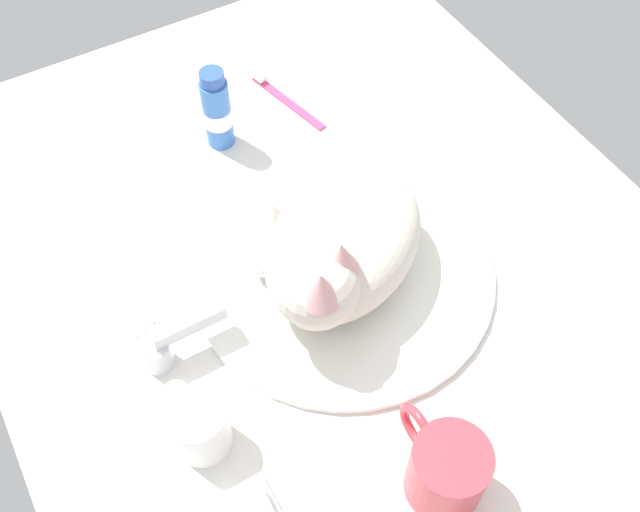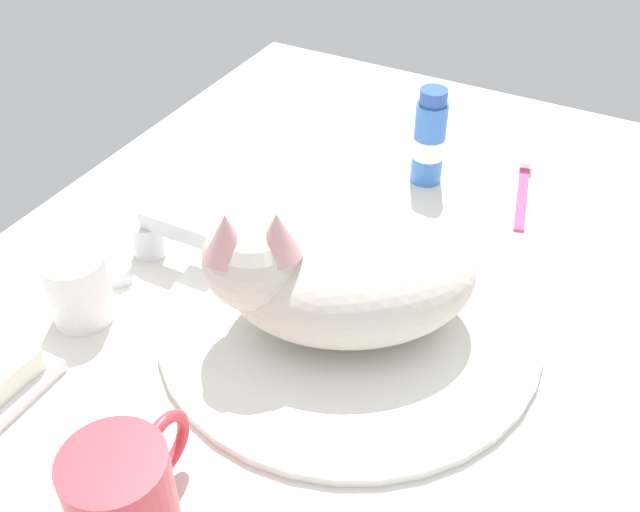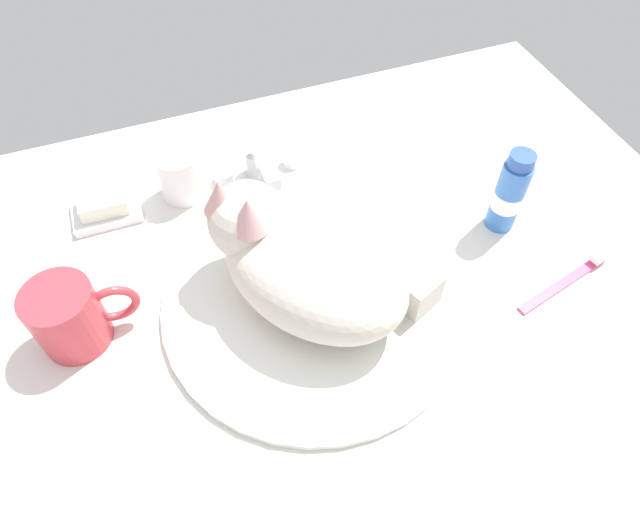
{
  "view_description": "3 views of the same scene",
  "coord_description": "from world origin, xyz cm",
  "px_view_note": "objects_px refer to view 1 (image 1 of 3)",
  "views": [
    {
      "loc": [
        -42.09,
        27.5,
        74.38
      ],
      "look_at": [
        -0.94,
        3.74,
        7.43
      ],
      "focal_mm": 41.24,
      "sensor_mm": 36.0,
      "label": 1
    },
    {
      "loc": [
        -48.37,
        -22.47,
        51.48
      ],
      "look_at": [
        0.74,
        3.61,
        6.75
      ],
      "focal_mm": 42.55,
      "sensor_mm": 36.0,
      "label": 2
    },
    {
      "loc": [
        -12.77,
        -36.02,
        56.97
      ],
      "look_at": [
        1.2,
        1.52,
        6.38
      ],
      "focal_mm": 31.52,
      "sensor_mm": 36.0,
      "label": 3
    }
  ],
  "objects_px": {
    "toothpaste_bottle": "(217,111)",
    "toothbrush": "(283,97)",
    "faucet": "(166,346)",
    "cat": "(337,248)",
    "rinse_cup": "(200,428)",
    "coffee_mug": "(445,469)"
  },
  "relations": [
    {
      "from": "faucet",
      "to": "cat",
      "type": "xyz_separation_m",
      "value": [
        -0.01,
        -0.21,
        0.04
      ]
    },
    {
      "from": "coffee_mug",
      "to": "rinse_cup",
      "type": "bearing_deg",
      "value": 49.55
    },
    {
      "from": "coffee_mug",
      "to": "toothbrush",
      "type": "height_order",
      "value": "coffee_mug"
    },
    {
      "from": "faucet",
      "to": "coffee_mug",
      "type": "xyz_separation_m",
      "value": [
        -0.27,
        -0.18,
        0.02
      ]
    },
    {
      "from": "faucet",
      "to": "toothpaste_bottle",
      "type": "xyz_separation_m",
      "value": [
        0.28,
        -0.2,
        0.03
      ]
    },
    {
      "from": "toothpaste_bottle",
      "to": "toothbrush",
      "type": "bearing_deg",
      "value": -75.64
    },
    {
      "from": "coffee_mug",
      "to": "toothpaste_bottle",
      "type": "height_order",
      "value": "toothpaste_bottle"
    },
    {
      "from": "faucet",
      "to": "cat",
      "type": "distance_m",
      "value": 0.22
    },
    {
      "from": "cat",
      "to": "toothbrush",
      "type": "bearing_deg",
      "value": -17.16
    },
    {
      "from": "faucet",
      "to": "toothbrush",
      "type": "distance_m",
      "value": 0.44
    },
    {
      "from": "rinse_cup",
      "to": "toothbrush",
      "type": "bearing_deg",
      "value": -37.5
    },
    {
      "from": "rinse_cup",
      "to": "toothbrush",
      "type": "xyz_separation_m",
      "value": [
        0.42,
        -0.32,
        -0.03
      ]
    },
    {
      "from": "rinse_cup",
      "to": "toothbrush",
      "type": "relative_size",
      "value": 0.48
    },
    {
      "from": "cat",
      "to": "toothbrush",
      "type": "relative_size",
      "value": 1.92
    },
    {
      "from": "coffee_mug",
      "to": "rinse_cup",
      "type": "relative_size",
      "value": 1.67
    },
    {
      "from": "cat",
      "to": "rinse_cup",
      "type": "distance_m",
      "value": 0.25
    },
    {
      "from": "cat",
      "to": "toothpaste_bottle",
      "type": "bearing_deg",
      "value": 3.66
    },
    {
      "from": "faucet",
      "to": "rinse_cup",
      "type": "height_order",
      "value": "rinse_cup"
    },
    {
      "from": "faucet",
      "to": "cat",
      "type": "bearing_deg",
      "value": -91.66
    },
    {
      "from": "toothbrush",
      "to": "faucet",
      "type": "bearing_deg",
      "value": 134.52
    },
    {
      "from": "toothbrush",
      "to": "cat",
      "type": "bearing_deg",
      "value": 162.84
    },
    {
      "from": "cat",
      "to": "toothbrush",
      "type": "height_order",
      "value": "cat"
    }
  ]
}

